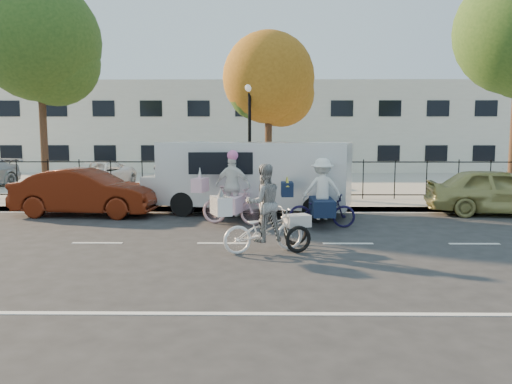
{
  "coord_description": "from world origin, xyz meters",
  "views": [
    {
      "loc": [
        0.92,
        -11.67,
        2.6
      ],
      "look_at": [
        0.79,
        1.2,
        1.1
      ],
      "focal_mm": 35.0,
      "sensor_mm": 36.0,
      "label": 1
    }
  ],
  "objects_px": {
    "gold_sedan": "(499,191)",
    "lot_car_b": "(96,176)",
    "white_van": "(251,175)",
    "lot_car_d": "(288,173)",
    "pedestrian": "(163,176)",
    "bull_bike": "(321,200)",
    "lamppost": "(250,120)",
    "unicorn_bike": "(232,197)",
    "lot_car_c": "(186,173)",
    "red_sedan": "(86,192)",
    "zebra_trike": "(264,218)"
  },
  "relations": [
    {
      "from": "lot_car_b",
      "to": "lot_car_c",
      "type": "distance_m",
      "value": 3.9
    },
    {
      "from": "bull_bike",
      "to": "pedestrian",
      "type": "height_order",
      "value": "pedestrian"
    },
    {
      "from": "lot_car_b",
      "to": "red_sedan",
      "type": "bearing_deg",
      "value": -65.55
    },
    {
      "from": "white_van",
      "to": "lot_car_d",
      "type": "distance_m",
      "value": 7.02
    },
    {
      "from": "lamppost",
      "to": "bull_bike",
      "type": "bearing_deg",
      "value": -66.17
    },
    {
      "from": "zebra_trike",
      "to": "lot_car_b",
      "type": "relative_size",
      "value": 0.5
    },
    {
      "from": "lot_car_d",
      "to": "unicorn_bike",
      "type": "bearing_deg",
      "value": -114.43
    },
    {
      "from": "gold_sedan",
      "to": "lot_car_b",
      "type": "xyz_separation_m",
      "value": [
        -14.93,
        5.77,
        0.02
      ]
    },
    {
      "from": "bull_bike",
      "to": "red_sedan",
      "type": "relative_size",
      "value": 0.46
    },
    {
      "from": "lot_car_c",
      "to": "lot_car_d",
      "type": "distance_m",
      "value": 4.69
    },
    {
      "from": "pedestrian",
      "to": "lot_car_c",
      "type": "distance_m",
      "value": 4.22
    },
    {
      "from": "white_van",
      "to": "gold_sedan",
      "type": "height_order",
      "value": "white_van"
    },
    {
      "from": "lamppost",
      "to": "red_sedan",
      "type": "xyz_separation_m",
      "value": [
        -5.16,
        -2.72,
        -2.37
      ]
    },
    {
      "from": "pedestrian",
      "to": "lamppost",
      "type": "bearing_deg",
      "value": 159.58
    },
    {
      "from": "lot_car_b",
      "to": "lot_car_d",
      "type": "relative_size",
      "value": 1.14
    },
    {
      "from": "red_sedan",
      "to": "lot_car_d",
      "type": "distance_m",
      "value": 9.89
    },
    {
      "from": "zebra_trike",
      "to": "lot_car_b",
      "type": "bearing_deg",
      "value": 12.49
    },
    {
      "from": "pedestrian",
      "to": "lot_car_d",
      "type": "xyz_separation_m",
      "value": [
        4.9,
        4.53,
        -0.23
      ]
    },
    {
      "from": "unicorn_bike",
      "to": "bull_bike",
      "type": "xyz_separation_m",
      "value": [
        2.51,
        -0.48,
        -0.02
      ]
    },
    {
      "from": "white_van",
      "to": "lot_car_d",
      "type": "bearing_deg",
      "value": 91.48
    },
    {
      "from": "lot_car_d",
      "to": "zebra_trike",
      "type": "bearing_deg",
      "value": -106.48
    },
    {
      "from": "bull_bike",
      "to": "white_van",
      "type": "height_order",
      "value": "white_van"
    },
    {
      "from": "lamppost",
      "to": "unicorn_bike",
      "type": "relative_size",
      "value": 1.98
    },
    {
      "from": "unicorn_bike",
      "to": "lot_car_d",
      "type": "relative_size",
      "value": 0.55
    },
    {
      "from": "lamppost",
      "to": "gold_sedan",
      "type": "xyz_separation_m",
      "value": [
        8.1,
        -2.43,
        -2.35
      ]
    },
    {
      "from": "bull_bike",
      "to": "gold_sedan",
      "type": "relative_size",
      "value": 0.46
    },
    {
      "from": "lamppost",
      "to": "lot_car_c",
      "type": "xyz_separation_m",
      "value": [
        -3.01,
        4.12,
        -2.26
      ]
    },
    {
      "from": "white_van",
      "to": "pedestrian",
      "type": "distance_m",
      "value": 4.06
    },
    {
      "from": "white_van",
      "to": "lot_car_c",
      "type": "height_order",
      "value": "white_van"
    },
    {
      "from": "lot_car_b",
      "to": "lot_car_c",
      "type": "height_order",
      "value": "lot_car_c"
    },
    {
      "from": "white_van",
      "to": "lot_car_c",
      "type": "distance_m",
      "value": 7.23
    },
    {
      "from": "lot_car_c",
      "to": "lamppost",
      "type": "bearing_deg",
      "value": -73.21
    },
    {
      "from": "lot_car_d",
      "to": "bull_bike",
      "type": "bearing_deg",
      "value": -98.27
    },
    {
      "from": "red_sedan",
      "to": "pedestrian",
      "type": "bearing_deg",
      "value": -30.94
    },
    {
      "from": "unicorn_bike",
      "to": "bull_bike",
      "type": "bearing_deg",
      "value": -85.68
    },
    {
      "from": "white_van",
      "to": "lot_car_d",
      "type": "xyz_separation_m",
      "value": [
        1.55,
        6.83,
        -0.47
      ]
    },
    {
      "from": "bull_bike",
      "to": "lot_car_b",
      "type": "relative_size",
      "value": 0.46
    },
    {
      "from": "unicorn_bike",
      "to": "white_van",
      "type": "xyz_separation_m",
      "value": [
        0.54,
        1.86,
        0.49
      ]
    },
    {
      "from": "zebra_trike",
      "to": "unicorn_bike",
      "type": "xyz_separation_m",
      "value": [
        -0.91,
        3.39,
        0.04
      ]
    },
    {
      "from": "lot_car_c",
      "to": "lot_car_d",
      "type": "xyz_separation_m",
      "value": [
        4.68,
        0.32,
        -0.03
      ]
    },
    {
      "from": "red_sedan",
      "to": "lot_car_c",
      "type": "height_order",
      "value": "lot_car_c"
    },
    {
      "from": "bull_bike",
      "to": "white_van",
      "type": "xyz_separation_m",
      "value": [
        -1.98,
        2.34,
        0.52
      ]
    },
    {
      "from": "lamppost",
      "to": "white_van",
      "type": "relative_size",
      "value": 0.62
    },
    {
      "from": "lamppost",
      "to": "lot_car_b",
      "type": "distance_m",
      "value": 7.95
    },
    {
      "from": "lamppost",
      "to": "gold_sedan",
      "type": "height_order",
      "value": "lamppost"
    },
    {
      "from": "lot_car_b",
      "to": "lamppost",
      "type": "bearing_deg",
      "value": -16.97
    },
    {
      "from": "lamppost",
      "to": "lot_car_d",
      "type": "distance_m",
      "value": 5.27
    },
    {
      "from": "lamppost",
      "to": "zebra_trike",
      "type": "height_order",
      "value": "lamppost"
    },
    {
      "from": "unicorn_bike",
      "to": "pedestrian",
      "type": "height_order",
      "value": "unicorn_bike"
    },
    {
      "from": "lamppost",
      "to": "unicorn_bike",
      "type": "bearing_deg",
      "value": -95.71
    }
  ]
}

